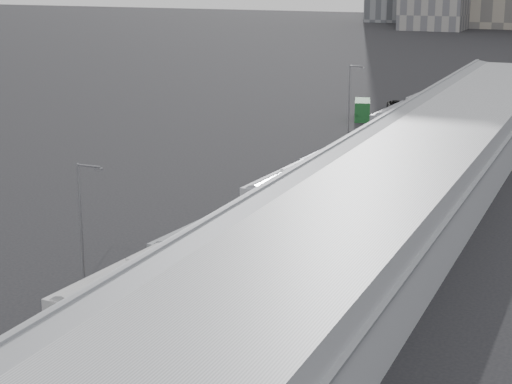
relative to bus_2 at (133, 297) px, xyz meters
The scene contains 18 objects.
sidewalk 21.28m from the bus_2, 71.35° to the left, with size 10.00×170.00×0.12m, color gray.
lane_line 20.51m from the bus_2, 100.47° to the left, with size 0.12×160.00×0.02m, color gold.
depot 22.88m from the bus_2, 61.80° to the left, with size 12.45×160.40×7.20m.
bus_2 is the anchor object (origin of this frame).
bus_3 11.25m from the bus_2, 89.73° to the left, with size 3.86×13.04×3.75m.
bus_4 27.78m from the bus_2, 91.02° to the left, with size 3.56×13.09×3.78m.
bus_5 40.85m from the bus_2, 90.25° to the left, with size 3.38×12.28×3.54m.
bus_6 54.05m from the bus_2, 89.44° to the left, with size 2.72×12.12×3.53m.
bus_7 67.56m from the bus_2, 90.22° to the left, with size 3.57×13.74×3.98m.
bus_8 83.99m from the bus_2, 89.71° to the left, with size 3.77×13.63×3.93m.
tree_1 4.20m from the bus_2, ahead, with size 1.91×1.91×4.76m.
tree_2 25.23m from the bus_2, 82.20° to the left, with size 2.35×2.35×5.10m.
tree_3 42.02m from the bus_2, 85.11° to the left, with size 2.01×2.01×4.47m.
tree_4 69.40m from the bus_2, 87.18° to the left, with size 2.34×2.34×4.93m.
street_lamp_near 8.32m from the bus_2, 147.60° to the left, with size 2.04×0.22×8.95m.
street_lamp_far 67.32m from the bus_2, 95.54° to the left, with size 2.04×0.22×9.14m.
shipping_container 77.70m from the bus_2, 95.78° to the left, with size 2.18×5.81×2.88m, color #15461E.
suv 87.25m from the bus_2, 93.46° to the left, with size 2.56×5.56×1.55m, color black.
Camera 1 is at (29.63, -8.67, 22.12)m, focal length 60.00 mm.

